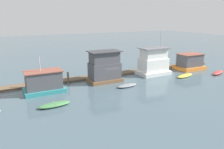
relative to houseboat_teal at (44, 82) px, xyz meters
name	(u,v)px	position (x,y,z in m)	size (l,w,h in m)	color
ground_plane	(109,81)	(10.61, 0.52, -1.48)	(200.00, 200.00, 0.00)	#475B66
dock_walkway	(101,76)	(10.61, 3.83, -1.33)	(51.00, 2.13, 0.30)	brown
houseboat_teal	(44,82)	(0.00, 0.00, 0.00)	(5.56, 3.40, 5.25)	teal
houseboat_brown	(104,67)	(9.91, 0.84, 0.89)	(5.42, 3.44, 5.09)	brown
houseboat_white	(153,63)	(19.98, 0.99, 0.73)	(5.91, 3.91, 7.71)	white
houseboat_orange	(190,62)	(29.07, 0.79, -0.02)	(5.56, 4.04, 3.18)	orange
dinghy_green	(55,105)	(0.08, -5.87, -1.25)	(3.97, 1.67, 0.45)	#47844C
dinghy_grey	(127,86)	(11.72, -3.36, -1.29)	(3.49, 1.53, 0.38)	gray
dinghy_yellow	(185,76)	(23.99, -3.11, -1.30)	(4.33, 2.26, 0.36)	yellow
dinghy_red	(218,73)	(30.90, -4.57, -1.22)	(4.27, 2.32, 0.52)	red
mooring_post_far_right	(68,78)	(4.20, 2.52, -0.55)	(0.31, 0.31, 1.85)	brown
mooring_post_near_left	(26,82)	(-2.14, 2.52, -0.44)	(0.28, 0.28, 2.09)	brown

